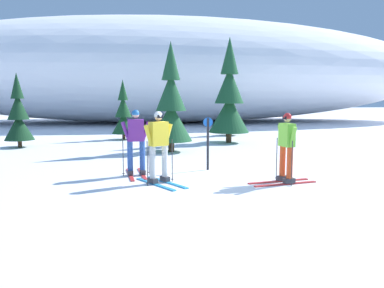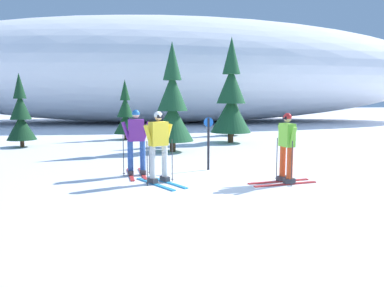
% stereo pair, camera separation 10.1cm
% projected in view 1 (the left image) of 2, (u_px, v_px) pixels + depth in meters
% --- Properties ---
extents(ground_plane, '(120.00, 120.00, 0.00)m').
position_uv_depth(ground_plane, '(203.00, 182.00, 9.85)').
color(ground_plane, white).
extents(skier_lime_jacket, '(1.76, 0.80, 1.76)m').
position_uv_depth(skier_lime_jacket, '(286.00, 147.00, 9.62)').
color(skier_lime_jacket, red).
rests_on(skier_lime_jacket, ground).
extents(skier_yellow_jacket, '(1.25, 1.68, 1.80)m').
position_uv_depth(skier_yellow_jacket, '(159.00, 145.00, 9.59)').
color(skier_yellow_jacket, '#2893CC').
rests_on(skier_yellow_jacket, ground).
extents(skier_purple_jacket, '(0.80, 1.74, 1.80)m').
position_uv_depth(skier_purple_jacket, '(136.00, 141.00, 10.53)').
color(skier_purple_jacket, red).
rests_on(skier_purple_jacket, ground).
extents(pine_tree_far_left, '(1.22, 1.22, 3.15)m').
position_uv_depth(pine_tree_far_left, '(18.00, 116.00, 16.33)').
color(pine_tree_far_left, '#47301E').
rests_on(pine_tree_far_left, ground).
extents(pine_tree_center_left, '(1.16, 1.16, 2.99)m').
position_uv_depth(pine_tree_center_left, '(123.00, 115.00, 19.30)').
color(pine_tree_center_left, '#47301E').
rests_on(pine_tree_center_left, ground).
extents(pine_tree_center, '(1.64, 1.64, 4.25)m').
position_uv_depth(pine_tree_center, '(171.00, 106.00, 15.00)').
color(pine_tree_center, '#47301E').
rests_on(pine_tree_center, ground).
extents(pine_tree_center_right, '(1.87, 1.87, 4.85)m').
position_uv_depth(pine_tree_center_right, '(229.00, 99.00, 17.93)').
color(pine_tree_center_right, '#47301E').
rests_on(pine_tree_center_right, ground).
extents(pine_tree_far_right, '(1.22, 1.22, 3.17)m').
position_uv_depth(pine_tree_far_right, '(230.00, 111.00, 21.37)').
color(pine_tree_far_right, '#47301E').
rests_on(pine_tree_far_right, ground).
extents(snow_ridge_background, '(46.65, 16.19, 8.41)m').
position_uv_depth(snow_ridge_background, '(165.00, 71.00, 31.97)').
color(snow_ridge_background, white).
rests_on(snow_ridge_background, ground).
extents(trail_marker_post, '(0.28, 0.07, 1.55)m').
position_uv_depth(trail_marker_post, '(208.00, 140.00, 11.36)').
color(trail_marker_post, black).
rests_on(trail_marker_post, ground).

